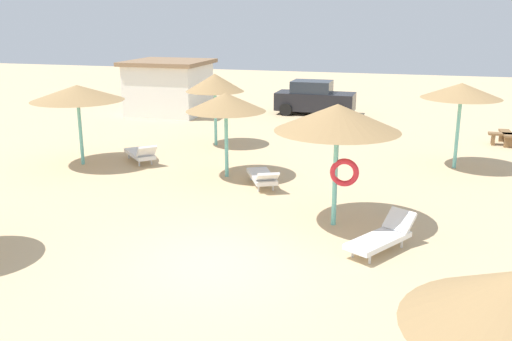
{
  "coord_description": "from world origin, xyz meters",
  "views": [
    {
      "loc": [
        3.76,
        -10.28,
        5.06
      ],
      "look_at": [
        0.0,
        3.0,
        1.2
      ],
      "focal_mm": 39.56,
      "sensor_mm": 36.0,
      "label": 1
    }
  ],
  "objects_px": {
    "lounger_0": "(263,176)",
    "parasol_6": "(461,91)",
    "parasol_0": "(226,102)",
    "bench_1": "(508,137)",
    "parasol_3": "(77,93)",
    "bench_0": "(507,136)",
    "lounger_1": "(382,237)",
    "beach_cabana": "(169,87)",
    "lounger_3": "(141,153)",
    "parasol_7": "(215,83)",
    "parked_car": "(314,98)",
    "parasol_1": "(338,118)"
  },
  "relations": [
    {
      "from": "parasol_0",
      "to": "bench_1",
      "type": "distance_m",
      "value": 11.93
    },
    {
      "from": "parasol_3",
      "to": "parasol_6",
      "type": "bearing_deg",
      "value": 13.61
    },
    {
      "from": "lounger_0",
      "to": "parasol_3",
      "type": "bearing_deg",
      "value": 172.94
    },
    {
      "from": "parasol_6",
      "to": "parasol_7",
      "type": "bearing_deg",
      "value": 173.31
    },
    {
      "from": "parasol_0",
      "to": "bench_1",
      "type": "bearing_deg",
      "value": 37.63
    },
    {
      "from": "parasol_3",
      "to": "lounger_3",
      "type": "distance_m",
      "value": 2.93
    },
    {
      "from": "parasol_1",
      "to": "lounger_3",
      "type": "xyz_separation_m",
      "value": [
        -7.39,
        4.19,
        -2.35
      ]
    },
    {
      "from": "parasol_3",
      "to": "parasol_7",
      "type": "distance_m",
      "value": 5.32
    },
    {
      "from": "parasol_0",
      "to": "bench_1",
      "type": "height_order",
      "value": "parasol_0"
    },
    {
      "from": "lounger_1",
      "to": "bench_0",
      "type": "height_order",
      "value": "lounger_1"
    },
    {
      "from": "parasol_1",
      "to": "bench_0",
      "type": "xyz_separation_m",
      "value": [
        5.35,
        10.71,
        -2.32
      ]
    },
    {
      "from": "parasol_6",
      "to": "bench_0",
      "type": "relative_size",
      "value": 1.89
    },
    {
      "from": "parasol_7",
      "to": "parasol_0",
      "type": "bearing_deg",
      "value": -65.86
    },
    {
      "from": "parasol_0",
      "to": "parked_car",
      "type": "xyz_separation_m",
      "value": [
        0.65,
        12.23,
        -1.57
      ]
    },
    {
      "from": "bench_0",
      "to": "parked_car",
      "type": "bearing_deg",
      "value": 150.57
    },
    {
      "from": "parasol_0",
      "to": "lounger_1",
      "type": "height_order",
      "value": "parasol_0"
    },
    {
      "from": "parasol_0",
      "to": "parked_car",
      "type": "distance_m",
      "value": 12.35
    },
    {
      "from": "parasol_0",
      "to": "bench_0",
      "type": "height_order",
      "value": "parasol_0"
    },
    {
      "from": "parasol_1",
      "to": "parasol_3",
      "type": "distance_m",
      "value": 9.84
    },
    {
      "from": "parasol_3",
      "to": "lounger_1",
      "type": "relative_size",
      "value": 1.61
    },
    {
      "from": "parasol_3",
      "to": "beach_cabana",
      "type": "distance_m",
      "value": 10.41
    },
    {
      "from": "parasol_1",
      "to": "bench_0",
      "type": "relative_size",
      "value": 1.99
    },
    {
      "from": "lounger_3",
      "to": "bench_0",
      "type": "bearing_deg",
      "value": 27.09
    },
    {
      "from": "parasol_0",
      "to": "parked_car",
      "type": "relative_size",
      "value": 0.67
    },
    {
      "from": "parasol_1",
      "to": "parasol_0",
      "type": "bearing_deg",
      "value": 139.55
    },
    {
      "from": "parasol_0",
      "to": "parasol_6",
      "type": "height_order",
      "value": "parasol_6"
    },
    {
      "from": "lounger_0",
      "to": "parasol_7",
      "type": "bearing_deg",
      "value": 123.65
    },
    {
      "from": "parasol_6",
      "to": "parked_car",
      "type": "distance_m",
      "value": 11.33
    },
    {
      "from": "parasol_7",
      "to": "parasol_6",
      "type": "bearing_deg",
      "value": -6.69
    },
    {
      "from": "parasol_0",
      "to": "parked_car",
      "type": "height_order",
      "value": "parasol_0"
    },
    {
      "from": "lounger_3",
      "to": "bench_1",
      "type": "xyz_separation_m",
      "value": [
        12.77,
        6.32,
        0.02
      ]
    },
    {
      "from": "parasol_1",
      "to": "parasol_6",
      "type": "xyz_separation_m",
      "value": [
        3.17,
        6.43,
        -0.06
      ]
    },
    {
      "from": "lounger_1",
      "to": "beach_cabana",
      "type": "xyz_separation_m",
      "value": [
        -11.79,
        15.0,
        1.07
      ]
    },
    {
      "from": "parasol_6",
      "to": "bench_1",
      "type": "height_order",
      "value": "parasol_6"
    },
    {
      "from": "parasol_1",
      "to": "parked_car",
      "type": "relative_size",
      "value": 0.75
    },
    {
      "from": "bench_1",
      "to": "lounger_1",
      "type": "bearing_deg",
      "value": -109.3
    },
    {
      "from": "parasol_1",
      "to": "parasol_6",
      "type": "relative_size",
      "value": 1.05
    },
    {
      "from": "lounger_3",
      "to": "parasol_6",
      "type": "bearing_deg",
      "value": 11.95
    },
    {
      "from": "parasol_0",
      "to": "parasol_1",
      "type": "relative_size",
      "value": 0.89
    },
    {
      "from": "parasol_6",
      "to": "lounger_3",
      "type": "distance_m",
      "value": 11.03
    },
    {
      "from": "parasol_6",
      "to": "parked_car",
      "type": "relative_size",
      "value": 0.71
    },
    {
      "from": "parasol_6",
      "to": "lounger_1",
      "type": "height_order",
      "value": "parasol_6"
    },
    {
      "from": "bench_0",
      "to": "bench_1",
      "type": "height_order",
      "value": "same"
    },
    {
      "from": "parasol_1",
      "to": "bench_1",
      "type": "relative_size",
      "value": 2.0
    },
    {
      "from": "parasol_3",
      "to": "bench_0",
      "type": "distance_m",
      "value": 16.43
    },
    {
      "from": "parasol_7",
      "to": "beach_cabana",
      "type": "relative_size",
      "value": 0.71
    },
    {
      "from": "beach_cabana",
      "to": "bench_1",
      "type": "bearing_deg",
      "value": -11.3
    },
    {
      "from": "parasol_6",
      "to": "lounger_0",
      "type": "height_order",
      "value": "parasol_6"
    },
    {
      "from": "parasol_6",
      "to": "bench_0",
      "type": "bearing_deg",
      "value": 62.99
    },
    {
      "from": "lounger_0",
      "to": "parasol_6",
      "type": "bearing_deg",
      "value": 33.91
    }
  ]
}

